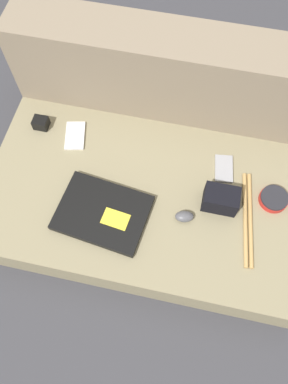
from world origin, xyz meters
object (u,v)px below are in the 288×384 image
(laptop, at_px, (103,213))
(charger_brick, at_px, (41,123))
(speaker_puck, at_px, (274,199))
(camera_pouch, at_px, (221,199))
(phone_black, at_px, (224,169))
(phone_silver, at_px, (75,136))
(computer_mouse, at_px, (184,216))

(laptop, relative_size, charger_brick, 5.98)
(laptop, relative_size, speaker_puck, 3.29)
(speaker_puck, relative_size, camera_pouch, 0.84)
(phone_black, xyz_separation_m, charger_brick, (-0.72, 0.04, 0.02))
(phone_silver, relative_size, camera_pouch, 1.14)
(computer_mouse, relative_size, phone_silver, 0.52)
(phone_silver, height_order, charger_brick, charger_brick)
(laptop, xyz_separation_m, camera_pouch, (0.39, 0.12, 0.03))
(computer_mouse, xyz_separation_m, speaker_puck, (0.29, 0.13, -0.00))
(phone_black, relative_size, camera_pouch, 0.99)
(computer_mouse, relative_size, phone_black, 0.60)
(speaker_puck, distance_m, phone_black, 0.20)
(speaker_puck, bearing_deg, charger_brick, 171.77)
(laptop, relative_size, computer_mouse, 4.64)
(charger_brick, bearing_deg, laptop, -43.16)
(phone_silver, bearing_deg, computer_mouse, -40.33)
(phone_silver, height_order, phone_black, phone_black)
(laptop, bearing_deg, camera_pouch, 24.65)
(computer_mouse, distance_m, camera_pouch, 0.14)
(phone_silver, bearing_deg, laptop, -69.67)
(camera_pouch, bearing_deg, charger_brick, 165.52)
(laptop, distance_m, camera_pouch, 0.41)
(laptop, distance_m, speaker_puck, 0.60)
(computer_mouse, bearing_deg, speaker_puck, 11.61)
(computer_mouse, bearing_deg, phone_silver, 139.76)
(speaker_puck, distance_m, camera_pouch, 0.19)
(laptop, bearing_deg, speaker_puck, 24.32)
(computer_mouse, xyz_separation_m, phone_silver, (-0.46, 0.24, -0.01))
(speaker_puck, bearing_deg, phone_silver, 171.61)
(camera_pouch, relative_size, charger_brick, 2.15)
(phone_black, bearing_deg, computer_mouse, -124.00)
(computer_mouse, xyz_separation_m, phone_black, (0.11, 0.22, -0.01))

